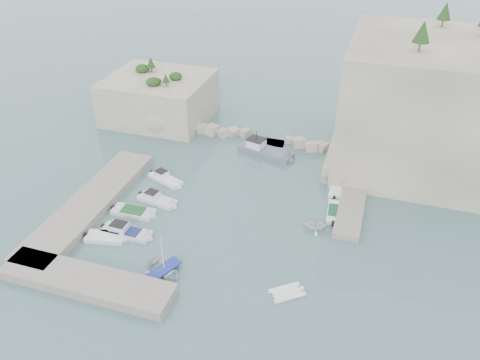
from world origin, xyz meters
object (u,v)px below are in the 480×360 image
(motorboat_a, at_px, (166,181))
(motorboat_e, at_px, (106,239))
(tender_east_d, at_px, (334,185))
(tender_east_c, at_px, (336,191))
(motorboat_c, at_px, (134,214))
(inflatable_dinghy, at_px, (287,294))
(motorboat_d, at_px, (127,234))
(tender_east_b, at_px, (334,214))
(motorboat_b, at_px, (158,202))
(rowboat, at_px, (165,272))
(tender_east_a, at_px, (315,229))
(work_boat, at_px, (266,154))

(motorboat_a, bearing_deg, motorboat_e, -74.46)
(tender_east_d, bearing_deg, tender_east_c, -140.63)
(motorboat_c, relative_size, inflatable_dinghy, 1.59)
(motorboat_d, distance_m, tender_east_b, 24.43)
(inflatable_dinghy, height_order, tender_east_b, tender_east_b)
(motorboat_b, relative_size, motorboat_e, 1.17)
(motorboat_b, xyz_separation_m, motorboat_d, (-0.53, -6.76, 0.00))
(motorboat_b, distance_m, motorboat_e, 8.53)
(motorboat_a, height_order, motorboat_c, motorboat_a)
(tender_east_d, bearing_deg, motorboat_c, 142.89)
(inflatable_dinghy, bearing_deg, tender_east_b, 42.54)
(rowboat, height_order, tender_east_c, rowboat)
(tender_east_a, bearing_deg, rowboat, 122.20)
(inflatable_dinghy, relative_size, tender_east_d, 0.85)
(motorboat_d, relative_size, tender_east_c, 1.33)
(rowboat, xyz_separation_m, inflatable_dinghy, (12.58, 0.89, 0.00))
(rowboat, relative_size, work_boat, 0.47)
(tender_east_d, height_order, work_boat, work_boat)
(motorboat_e, xyz_separation_m, tender_east_b, (23.64, 12.39, 0.00))
(tender_east_a, distance_m, tender_east_b, 3.88)
(tender_east_a, relative_size, tender_east_c, 0.63)
(motorboat_d, height_order, rowboat, motorboat_d)
(motorboat_b, xyz_separation_m, motorboat_e, (-2.32, -8.21, 0.00))
(tender_east_b, height_order, work_boat, work_boat)
(motorboat_e, relative_size, tender_east_c, 0.99)
(motorboat_d, xyz_separation_m, tender_east_c, (21.36, 16.02, 0.00))
(motorboat_d, distance_m, work_boat, 24.66)
(tender_east_a, height_order, tender_east_c, tender_east_a)
(rowboat, bearing_deg, motorboat_e, 95.86)
(tender_east_d, distance_m, work_boat, 11.80)
(motorboat_b, relative_size, tender_east_b, 1.14)
(motorboat_a, relative_size, tender_east_d, 1.34)
(motorboat_d, xyz_separation_m, inflatable_dinghy, (19.30, -3.33, 0.00))
(inflatable_dinghy, height_order, work_boat, work_boat)
(motorboat_d, distance_m, tender_east_a, 21.48)
(tender_east_d, bearing_deg, motorboat_e, 150.75)
(tender_east_b, bearing_deg, work_boat, 40.62)
(motorboat_a, relative_size, tender_east_c, 1.16)
(motorboat_e, xyz_separation_m, tender_east_c, (23.16, 17.47, 0.00))
(motorboat_e, height_order, tender_east_d, tender_east_d)
(motorboat_a, xyz_separation_m, tender_east_b, (22.42, -0.50, 0.00))
(motorboat_d, relative_size, inflatable_dinghy, 1.81)
(motorboat_b, relative_size, rowboat, 1.33)
(tender_east_b, distance_m, tender_east_c, 5.11)
(inflatable_dinghy, relative_size, tender_east_b, 0.73)
(rowboat, xyz_separation_m, tender_east_d, (14.21, 21.56, 0.00))
(inflatable_dinghy, bearing_deg, work_boat, 71.98)
(motorboat_a, distance_m, motorboat_b, 4.80)
(motorboat_c, relative_size, tender_east_d, 1.35)
(motorboat_b, relative_size, tender_east_c, 1.15)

